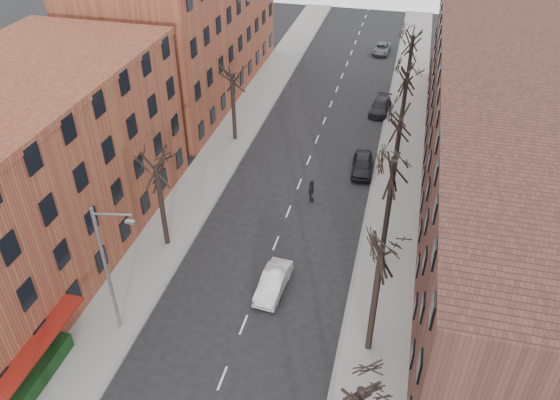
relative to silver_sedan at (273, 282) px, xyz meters
The scene contains 20 objects.
sidewalk_left 21.65m from the silver_sedan, 114.64° to the left, with size 4.00×90.00×0.15m, color gray.
sidewalk_right 20.88m from the silver_sedan, 70.46° to the left, with size 4.00×90.00×0.15m, color gray.
building_left_near 17.83m from the silver_sedan, behind, with size 12.00×26.00×12.00m, color brown.
building_left_far 33.93m from the silver_sedan, 120.70° to the left, with size 12.00×28.00×14.00m, color brown.
building_right 21.40m from the silver_sedan, 44.40° to the left, with size 12.00×50.00×10.00m, color #4F2B25.
awning_left 14.01m from the silver_sedan, 138.15° to the right, with size 1.20×7.00×0.15m, color maroon.
hedge 14.75m from the silver_sedan, 135.51° to the right, with size 0.80×6.00×1.00m, color black.
tree_right_b 7.41m from the silver_sedan, 26.87° to the right, with size 5.20×5.20×10.80m, color black, non-canonical shape.
tree_right_c 8.10m from the silver_sedan, 35.35° to the left, with size 5.20×5.20×11.60m, color black, non-canonical shape.
tree_right_d 14.29m from the silver_sedan, 62.55° to the left, with size 5.20×5.20×10.00m, color black, non-canonical shape.
tree_right_e 21.70m from the silver_sedan, 72.34° to the left, with size 5.20×5.20×10.80m, color black, non-canonical shape.
tree_right_f 29.42m from the silver_sedan, 77.07° to the left, with size 5.20×5.20×11.60m, color black, non-canonical shape.
tree_left_a 9.05m from the silver_sedan, 162.81° to the left, with size 5.20×5.20×9.50m, color black, non-canonical shape.
tree_left_b 20.57m from the silver_sedan, 114.79° to the left, with size 5.20×5.20×9.50m, color black, non-canonical shape.
streetlight 10.58m from the silver_sedan, 146.47° to the right, with size 2.45×0.22×9.03m.
silver_sedan is the anchor object (origin of this frame).
parked_car_near 16.32m from the silver_sedan, 76.34° to the left, with size 1.74×4.33×1.47m, color black.
parked_car_mid 28.32m from the silver_sedan, 81.31° to the left, with size 1.83×4.49×1.30m, color black.
parked_car_far 45.48m from the silver_sedan, 86.50° to the left, with size 1.98×4.29×1.19m, color #525359.
pedestrian_crossing 10.51m from the silver_sedan, 87.69° to the left, with size 1.15×0.48×1.97m, color black.
Camera 1 is at (7.67, -9.56, 25.55)m, focal length 35.00 mm.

